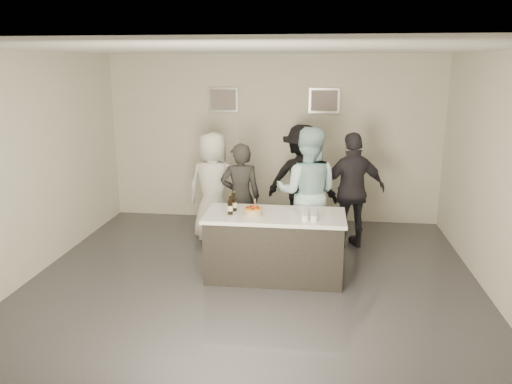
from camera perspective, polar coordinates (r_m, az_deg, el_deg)
floor at (r=6.66m, az=-0.54°, el=-10.71°), size 6.00×6.00×0.00m
ceiling at (r=6.03m, az=-0.61°, el=16.05°), size 6.00×6.00×0.00m
wall_back at (r=9.11m, az=1.95°, el=6.06°), size 6.00×0.04×3.00m
wall_front at (r=3.36m, az=-7.47°, el=-9.14°), size 6.00×0.04×3.00m
wall_left at (r=7.21m, az=-24.97°, el=2.44°), size 0.04×6.00×3.00m
wall_right at (r=6.50m, az=26.64°, el=1.07°), size 0.04×6.00×3.00m
picture_left at (r=9.13m, az=-3.76°, el=10.48°), size 0.54×0.04×0.44m
picture_right at (r=8.97m, az=7.80°, el=10.31°), size 0.54×0.04×0.44m
bar_counter at (r=6.77m, az=2.14°, el=-6.15°), size 1.86×0.86×0.90m
cake at (r=6.58m, az=-0.31°, el=-2.27°), size 0.24×0.24×0.08m
beer_bottle_a at (r=6.72m, az=-2.50°, el=-1.11°), size 0.07×0.07×0.26m
beer_bottle_b at (r=6.57m, az=-2.96°, el=-1.48°), size 0.07×0.07×0.26m
tumbler_cluster at (r=6.49m, az=6.16°, el=-2.58°), size 0.19×0.40×0.08m
candles at (r=6.34m, az=-1.17°, el=-3.25°), size 0.24×0.08×0.01m
person_main_black at (r=7.66m, az=-1.79°, el=-0.60°), size 0.68×0.52×1.68m
person_main_blue at (r=7.41m, az=5.87°, el=-0.10°), size 1.02×0.83×1.96m
person_guest_left at (r=8.13m, az=-4.88°, el=0.60°), size 0.93×0.67×1.78m
person_guest_right at (r=7.90m, az=10.97°, el=0.14°), size 1.16×0.78×1.83m
person_guest_back at (r=8.37m, az=5.25°, el=1.31°), size 1.35×1.00×1.87m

